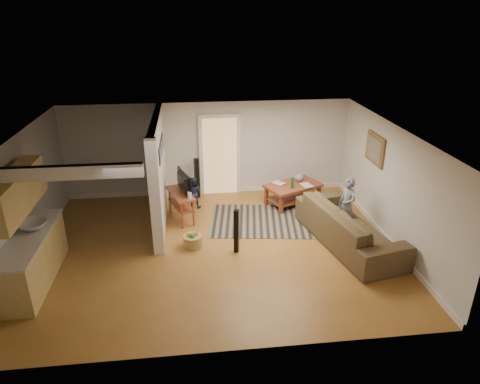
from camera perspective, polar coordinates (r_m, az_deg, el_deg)
name	(u,v)px	position (r m, az deg, el deg)	size (l,w,h in m)	color
ground	(217,248)	(9.21, -3.10, -7.42)	(7.50, 7.50, 0.00)	brown
room_shell	(163,179)	(8.97, -10.29, 1.70)	(7.54, 6.02, 2.52)	silver
area_rug	(261,220)	(10.30, 2.77, -3.81)	(2.40, 1.76, 0.01)	black
sofa	(347,243)	(9.66, 14.06, -6.59)	(2.88, 1.13, 0.84)	#433E21
coffee_table	(293,188)	(11.10, 7.12, 0.48)	(1.59, 1.31, 0.81)	maroon
tv_console	(181,195)	(10.22, -7.84, -0.41)	(0.74, 1.17, 0.94)	maroon
speaker_left	(236,231)	(8.83, -0.47, -5.23)	(0.10, 0.10, 0.97)	black
speaker_right	(197,178)	(11.39, -5.77, 1.84)	(0.11, 0.11, 1.10)	black
toy_basket	(193,241)	(9.21, -6.31, -6.45)	(0.41, 0.41, 0.37)	#A48747
child	(344,228)	(10.24, 13.76, -4.74)	(0.45, 0.30, 1.24)	slate
toddler	(194,207)	(11.05, -6.15, -1.99)	(0.39, 0.31, 0.81)	#202843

